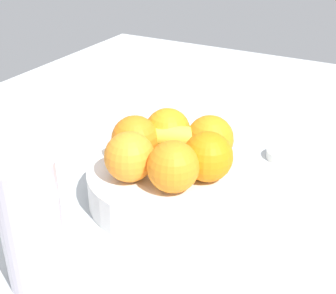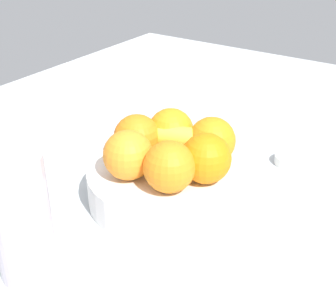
# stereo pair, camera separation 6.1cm
# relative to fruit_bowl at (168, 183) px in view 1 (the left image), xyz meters

# --- Properties ---
(ground_plane) EXTENTS (1.80, 1.40, 0.03)m
(ground_plane) POSITION_rel_fruit_bowl_xyz_m (-0.01, -0.02, -0.04)
(ground_plane) COLOR #ABB2B5
(fruit_bowl) EXTENTS (0.27, 0.27, 0.06)m
(fruit_bowl) POSITION_rel_fruit_bowl_xyz_m (0.00, 0.00, 0.00)
(fruit_bowl) COLOR white
(fruit_bowl) RESTS_ON ground_plane
(orange_front_left) EXTENTS (0.08, 0.08, 0.08)m
(orange_front_left) POSITION_rel_fruit_bowl_xyz_m (-0.06, 0.04, 0.07)
(orange_front_left) COLOR orange
(orange_front_left) RESTS_ON fruit_bowl
(orange_front_right) EXTENTS (0.08, 0.08, 0.08)m
(orange_front_right) POSITION_rel_fruit_bowl_xyz_m (-0.05, -0.04, 0.07)
(orange_front_right) COLOR orange
(orange_front_right) RESTS_ON fruit_bowl
(orange_center) EXTENTS (0.08, 0.08, 0.08)m
(orange_center) POSITION_rel_fruit_bowl_xyz_m (0.00, -0.07, 0.07)
(orange_center) COLOR orange
(orange_center) RESTS_ON fruit_bowl
(orange_back_left) EXTENTS (0.08, 0.08, 0.08)m
(orange_back_left) POSITION_rel_fruit_bowl_xyz_m (0.06, -0.05, 0.07)
(orange_back_left) COLOR orange
(orange_back_left) RESTS_ON fruit_bowl
(orange_back_right) EXTENTS (0.08, 0.08, 0.08)m
(orange_back_right) POSITION_rel_fruit_bowl_xyz_m (0.05, 0.03, 0.07)
(orange_back_right) COLOR orange
(orange_back_right) RESTS_ON fruit_bowl
(orange_top_stack) EXTENTS (0.08, 0.08, 0.08)m
(orange_top_stack) POSITION_rel_fruit_bowl_xyz_m (-0.00, 0.06, 0.07)
(orange_top_stack) COLOR orange
(orange_top_stack) RESTS_ON fruit_bowl
(banana_bunch) EXTENTS (0.09, 0.17, 0.06)m
(banana_bunch) POSITION_rel_fruit_bowl_xyz_m (0.03, -0.01, 0.06)
(banana_bunch) COLOR yellow
(banana_bunch) RESTS_ON fruit_bowl
(thermos_tumbler) EXTENTS (0.08, 0.08, 0.18)m
(thermos_tumbler) POSITION_rel_fruit_bowl_xyz_m (-0.25, 0.06, 0.06)
(thermos_tumbler) COLOR #C0B6C5
(thermos_tumbler) RESTS_ON ground_plane
(jar_lid) EXTENTS (0.06, 0.06, 0.02)m
(jar_lid) POSITION_rel_fruit_bowl_xyz_m (0.23, -0.13, -0.02)
(jar_lid) COLOR white
(jar_lid) RESTS_ON ground_plane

